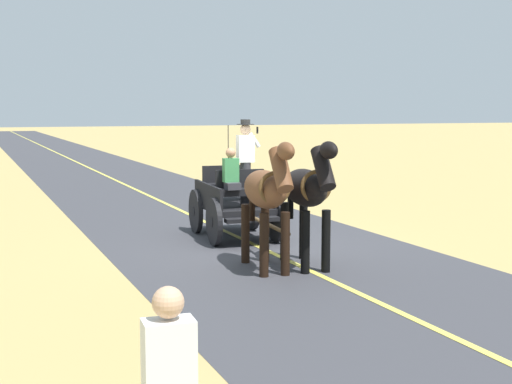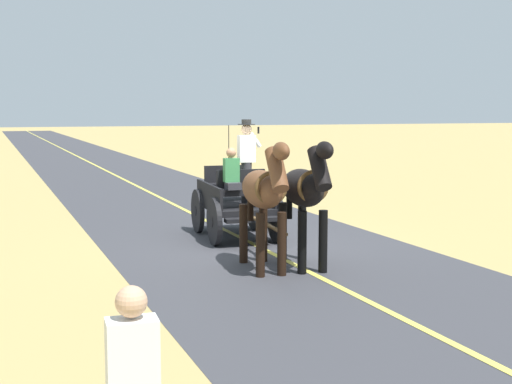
# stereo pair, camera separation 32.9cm
# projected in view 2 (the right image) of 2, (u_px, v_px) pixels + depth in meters

# --- Properties ---
(ground_plane) EXTENTS (200.00, 200.00, 0.00)m
(ground_plane) POSITION_uv_depth(u_px,v_px,m) (254.00, 245.00, 13.86)
(ground_plane) COLOR tan
(road_surface) EXTENTS (5.91, 160.00, 0.01)m
(road_surface) POSITION_uv_depth(u_px,v_px,m) (254.00, 245.00, 13.86)
(road_surface) COLOR #38383D
(road_surface) RESTS_ON ground
(road_centre_stripe) EXTENTS (0.12, 160.00, 0.00)m
(road_centre_stripe) POSITION_uv_depth(u_px,v_px,m) (254.00, 244.00, 13.86)
(road_centre_stripe) COLOR #DBCC4C
(road_centre_stripe) RESTS_ON road_surface
(horse_drawn_carriage) EXTENTS (1.58, 4.52, 2.50)m
(horse_drawn_carriage) POSITION_uv_depth(u_px,v_px,m) (237.00, 200.00, 14.55)
(horse_drawn_carriage) COLOR black
(horse_drawn_carriage) RESTS_ON ground
(horse_near_side) EXTENTS (0.74, 2.14, 2.21)m
(horse_near_side) POSITION_uv_depth(u_px,v_px,m) (305.00, 191.00, 11.72)
(horse_near_side) COLOR black
(horse_near_side) RESTS_ON ground
(horse_off_side) EXTENTS (0.72, 2.14, 2.21)m
(horse_off_side) POSITION_uv_depth(u_px,v_px,m) (264.00, 193.00, 11.51)
(horse_off_side) COLOR brown
(horse_off_side) RESTS_ON ground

